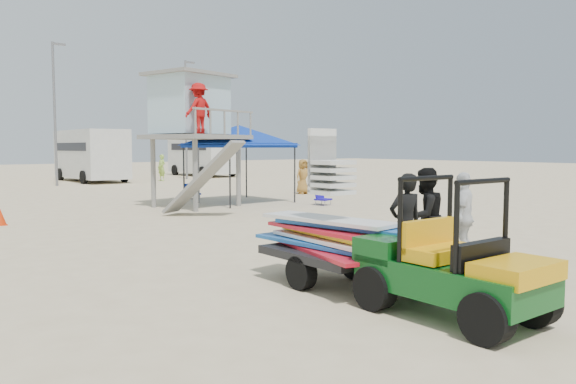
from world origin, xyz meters
TOP-DOWN VIEW (x-y plane):
  - ground at (0.00, 0.00)m, footprint 140.00×140.00m
  - utility_cart at (-0.44, -1.55)m, footprint 1.25×2.37m
  - surf_trailer at (-0.44, 0.78)m, footprint 1.41×2.56m
  - man_left at (1.08, 0.48)m, footprint 0.72×0.57m
  - man_mid at (1.93, 0.73)m, footprint 0.91×0.72m
  - man_right at (2.78, 0.48)m, footprint 1.09×0.82m
  - lifeguard_tower at (3.60, 12.51)m, footprint 3.62×3.62m
  - canopy_blue at (5.86, 12.83)m, footprint 3.47×3.47m
  - cone_far at (-3.06, 11.52)m, footprint 0.34×0.34m
  - beach_chair_b at (7.71, 10.01)m, footprint 0.66×0.72m
  - beach_chair_c at (5.12, 15.32)m, footprint 0.63×0.68m
  - rv_mid_right at (6.00, 29.99)m, footprint 2.64×7.00m
  - rv_far_right at (15.00, 31.49)m, footprint 2.64×6.60m
  - light_pole_left at (3.00, 27.00)m, footprint 0.14×0.14m
  - light_pole_right at (12.00, 28.50)m, footprint 0.14×0.14m
  - distant_beachgoers at (3.19, 22.03)m, footprint 15.63×14.00m

SIDE VIEW (x-z plane):
  - ground at x=0.00m, z-range 0.00..0.00m
  - cone_far at x=-3.06m, z-range 0.00..0.50m
  - beach_chair_b at x=7.71m, z-range -0.01..0.63m
  - beach_chair_c at x=5.12m, z-range -0.01..0.63m
  - utility_cart at x=-0.44m, z-range -0.06..1.73m
  - distant_beachgoers at x=3.19m, z-range -0.03..1.74m
  - man_right at x=2.78m, z-range 0.00..1.73m
  - man_left at x=1.08m, z-range 0.00..1.75m
  - surf_trailer at x=-0.44m, z-range -0.20..1.98m
  - man_mid at x=1.93m, z-range 0.00..1.82m
  - rv_far_right at x=15.00m, z-range 0.17..3.42m
  - rv_mid_right at x=6.00m, z-range 0.17..3.42m
  - canopy_blue at x=5.86m, z-range 1.18..4.64m
  - lifeguard_tower at x=3.60m, z-range 1.17..5.92m
  - light_pole_left at x=3.00m, z-range 0.00..8.00m
  - light_pole_right at x=12.00m, z-range 0.00..8.00m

